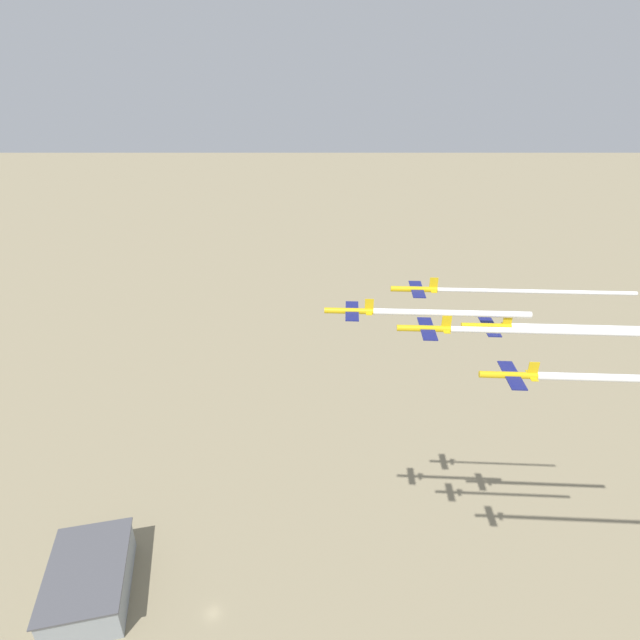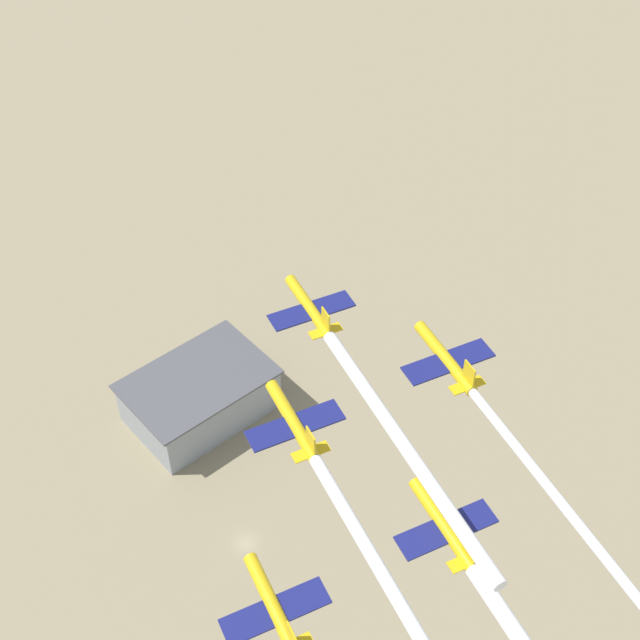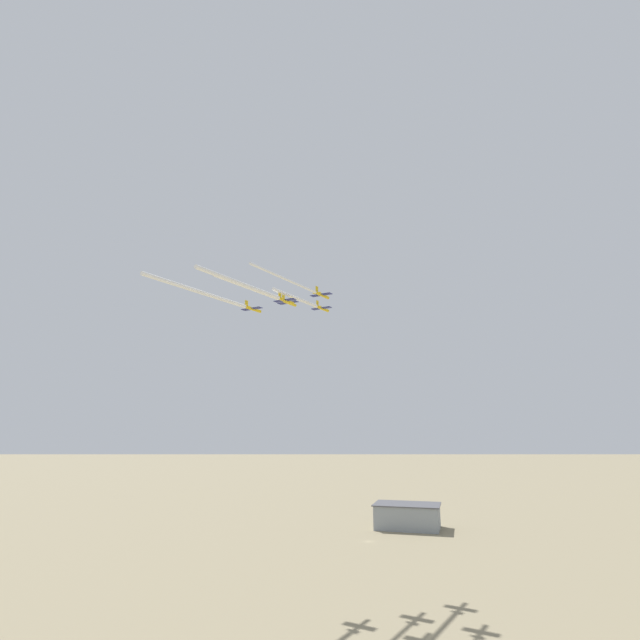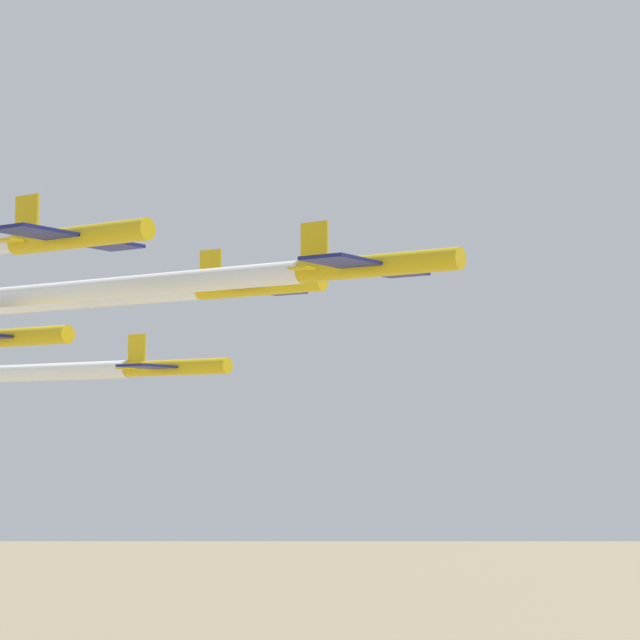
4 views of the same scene
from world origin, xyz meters
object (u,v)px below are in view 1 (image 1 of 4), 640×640
object	(u,v)px
hangar	(90,581)
jet_3	(510,375)
jet_1	(426,328)
jet_2	(416,289)
jet_0	(351,311)
jet_4	(488,326)

from	to	relation	value
hangar	jet_3	bearing A→B (deg)	-117.41
jet_1	jet_2	size ratio (longest dim) A/B	1.00
jet_3	jet_1	bearing A→B (deg)	59.53
hangar	jet_0	bearing A→B (deg)	-109.80
jet_3	jet_4	bearing A→B (deg)	0.00
jet_0	jet_4	bearing A→B (deg)	-90.00
hangar	jet_4	distance (m)	134.78
jet_1	jet_3	xyz separation A→B (m)	(-11.12, -10.79, -4.36)
jet_2	jet_4	bearing A→B (deg)	-120.47
hangar	jet_3	xyz separation A→B (m)	(-47.38, -91.38, 88.18)
jet_0	jet_2	distance (m)	15.58
hangar	jet_4	bearing A→B (deg)	-108.64
jet_3	jet_4	world-z (taller)	jet_4
hangar	jet_2	world-z (taller)	jet_2
jet_1	jet_0	bearing A→B (deg)	59.53
hangar	jet_0	world-z (taller)	jet_0
jet_2	jet_4	distance (m)	16.06
jet_0	jet_4	xyz separation A→B (m)	(-7.10, -25.76, -2.59)
jet_1	jet_4	world-z (taller)	jet_1
jet_0	jet_1	world-z (taller)	jet_1
hangar	jet_1	size ratio (longest dim) A/B	3.42
hangar	jet_1	distance (m)	127.96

